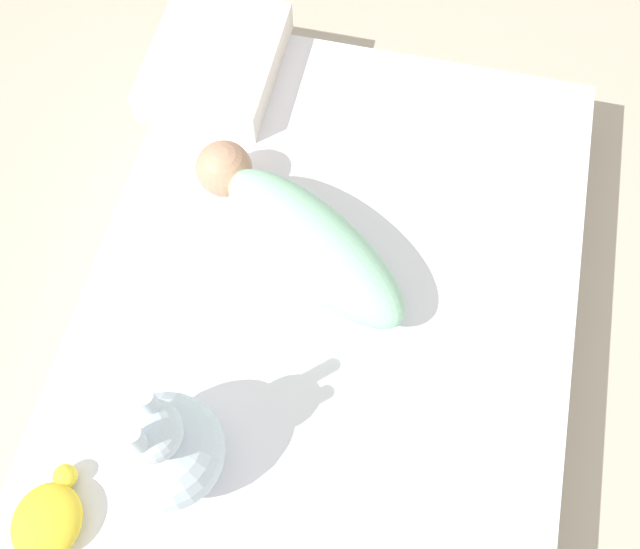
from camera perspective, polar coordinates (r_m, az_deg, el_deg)
name	(u,v)px	position (r m, az deg, el deg)	size (l,w,h in m)	color
ground_plane	(326,337)	(1.82, 0.46, -4.76)	(12.00, 12.00, 0.00)	#B2A893
bed_mattress	(326,322)	(1.73, 0.49, -3.61)	(1.50, 1.08, 0.19)	white
swaddled_baby	(302,236)	(1.63, -1.40, 2.94)	(0.43, 0.57, 0.17)	#99D6B2
pillow	(215,61)	(1.99, -7.99, 15.82)	(0.39, 0.31, 0.09)	white
bunny_plush	(165,449)	(1.44, -11.75, -12.86)	(0.22, 0.22, 0.36)	silver
turtle_plush	(48,519)	(1.57, -19.99, -17.07)	(0.19, 0.13, 0.07)	yellow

